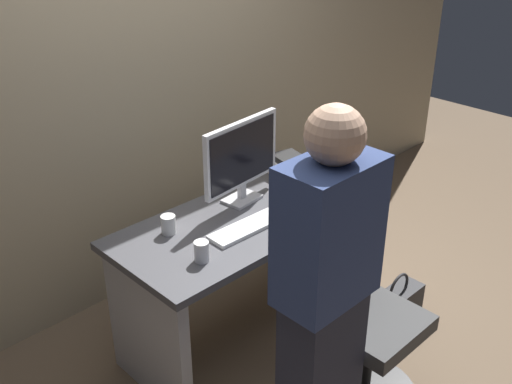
% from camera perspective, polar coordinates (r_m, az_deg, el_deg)
% --- Properties ---
extents(ground_plane, '(9.00, 9.00, 0.00)m').
position_cam_1_polar(ground_plane, '(3.59, -0.57, -12.71)').
color(ground_plane, brown).
extents(wall_back, '(6.40, 0.10, 3.00)m').
position_cam_1_polar(wall_back, '(3.53, -10.87, 13.58)').
color(wall_back, tan).
rests_on(wall_back, ground).
extents(desk, '(1.48, 0.67, 0.76)m').
position_cam_1_polar(desk, '(3.28, -0.61, -5.67)').
color(desk, '#4C4C51').
rests_on(desk, ground).
extents(office_chair, '(0.52, 0.52, 0.94)m').
position_cam_1_polar(office_chair, '(3.00, 9.90, -11.99)').
color(office_chair, black).
rests_on(office_chair, ground).
extents(person_at_desk, '(0.40, 0.24, 1.64)m').
position_cam_1_polar(person_at_desk, '(2.44, 6.48, -9.86)').
color(person_at_desk, '#262838').
rests_on(person_at_desk, ground).
extents(monitor, '(0.54, 0.16, 0.46)m').
position_cam_1_polar(monitor, '(3.19, -1.36, 3.31)').
color(monitor, silver).
rests_on(monitor, desk).
extents(keyboard, '(0.43, 0.14, 0.02)m').
position_cam_1_polar(keyboard, '(3.03, -0.80, -3.32)').
color(keyboard, white).
rests_on(keyboard, desk).
extents(mouse, '(0.06, 0.10, 0.03)m').
position_cam_1_polar(mouse, '(3.22, 2.52, -1.24)').
color(mouse, white).
rests_on(mouse, desk).
extents(cup_near_keyboard, '(0.07, 0.07, 0.10)m').
position_cam_1_polar(cup_near_keyboard, '(2.77, -5.13, -5.58)').
color(cup_near_keyboard, silver).
rests_on(cup_near_keyboard, desk).
extents(cup_by_monitor, '(0.07, 0.07, 0.10)m').
position_cam_1_polar(cup_by_monitor, '(3.00, -8.23, -3.05)').
color(cup_by_monitor, white).
rests_on(cup_by_monitor, desk).
extents(book_stack, '(0.23, 0.20, 0.13)m').
position_cam_1_polar(book_stack, '(3.57, 3.01, 2.53)').
color(book_stack, beige).
rests_on(book_stack, desk).
extents(cell_phone, '(0.09, 0.15, 0.01)m').
position_cam_1_polar(cell_phone, '(3.39, 8.30, -0.22)').
color(cell_phone, black).
rests_on(cell_phone, desk).
extents(handbag, '(0.34, 0.14, 0.38)m').
position_cam_1_polar(handbag, '(3.59, 13.02, -10.72)').
color(handbag, '#262628').
rests_on(handbag, ground).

